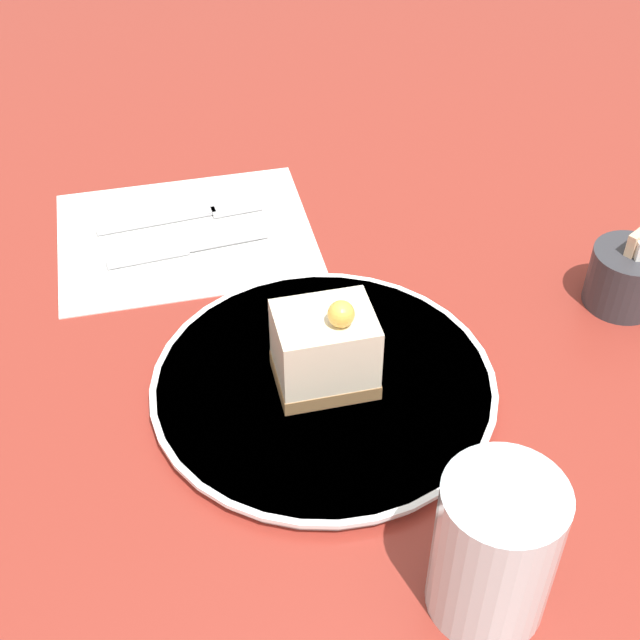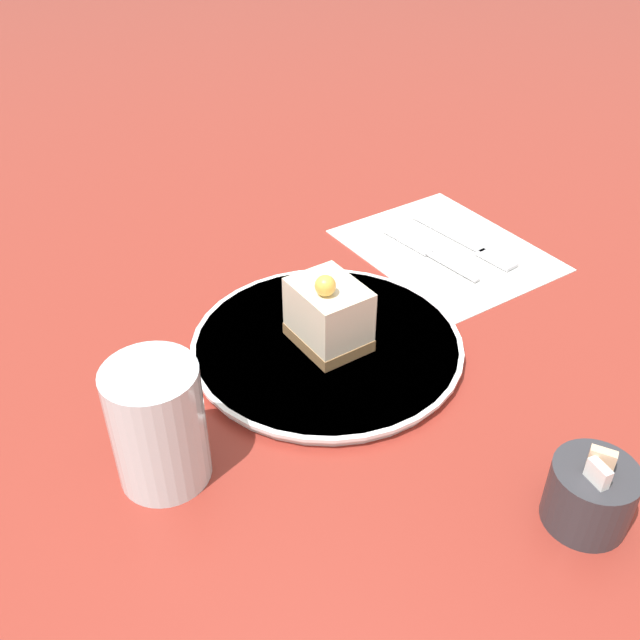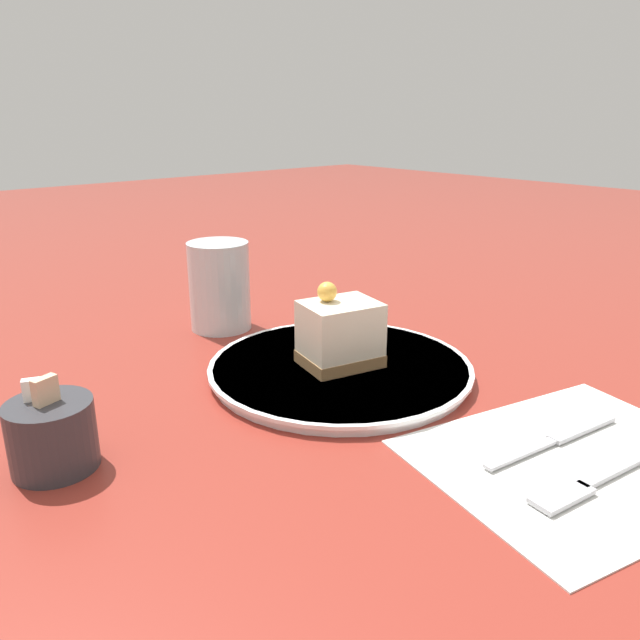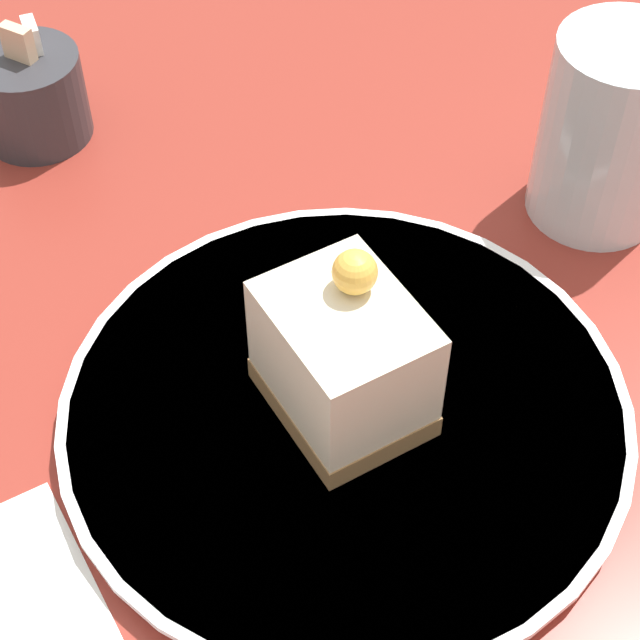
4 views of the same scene
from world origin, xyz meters
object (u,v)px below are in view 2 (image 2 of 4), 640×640
object	(u,v)px
drinking_glass	(158,425)
cake_slice	(328,314)
sugar_bowl	(587,498)
plate	(327,346)
fork	(472,246)
knife	(421,249)

from	to	relation	value
drinking_glass	cake_slice	bearing A→B (deg)	-177.74
cake_slice	sugar_bowl	size ratio (longest dim) A/B	1.17
plate	drinking_glass	world-z (taller)	drinking_glass
plate	fork	xyz separation A→B (m)	(-0.29, -0.00, -0.00)
plate	drinking_glass	distance (m)	0.23
fork	sugar_bowl	bearing A→B (deg)	53.25
sugar_bowl	drinking_glass	size ratio (longest dim) A/B	0.69
sugar_bowl	plate	bearing A→B (deg)	-94.49
knife	cake_slice	bearing A→B (deg)	20.84
cake_slice	sugar_bowl	world-z (taller)	cake_slice
plate	knife	size ratio (longest dim) A/B	1.77
fork	drinking_glass	world-z (taller)	drinking_glass
plate	cake_slice	distance (m)	0.04
fork	sugar_bowl	size ratio (longest dim) A/B	2.24
fork	knife	size ratio (longest dim) A/B	1.09
plate	cake_slice	xyz separation A→B (m)	(-0.00, 0.00, 0.04)
fork	knife	xyz separation A→B (m)	(0.05, -0.05, -0.00)
plate	fork	distance (m)	0.29
plate	fork	bearing A→B (deg)	-179.22
knife	sugar_bowl	size ratio (longest dim) A/B	2.05
plate	knife	xyz separation A→B (m)	(-0.24, -0.05, -0.00)
fork	sugar_bowl	world-z (taller)	sugar_bowl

